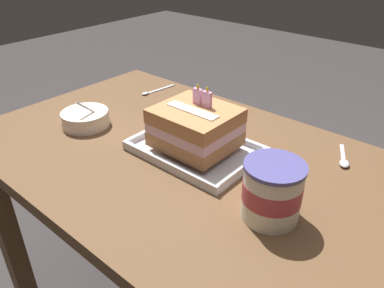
{
  "coord_description": "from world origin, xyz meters",
  "views": [
    {
      "loc": [
        0.54,
        -0.62,
        1.21
      ],
      "look_at": [
        -0.0,
        0.01,
        0.73
      ],
      "focal_mm": 35.32,
      "sensor_mm": 36.0,
      "label": 1
    }
  ],
  "objects": [
    {
      "name": "foil_tray",
      "position": [
        -0.0,
        0.02,
        0.7
      ],
      "size": [
        0.31,
        0.23,
        0.02
      ],
      "color": "silver",
      "rests_on": "dining_table"
    },
    {
      "name": "ice_cream_tub",
      "position": [
        0.28,
        -0.07,
        0.76
      ],
      "size": [
        0.12,
        0.12,
        0.12
      ],
      "color": "silver",
      "rests_on": "dining_table"
    },
    {
      "name": "birthday_cake",
      "position": [
        -0.0,
        0.03,
        0.77
      ],
      "size": [
        0.19,
        0.17,
        0.15
      ],
      "color": "#BB7D4B",
      "rests_on": "foil_tray"
    },
    {
      "name": "dining_table",
      "position": [
        0.0,
        0.0,
        0.6
      ],
      "size": [
        1.21,
        0.73,
        0.7
      ],
      "color": "brown",
      "rests_on": "ground_plane"
    },
    {
      "name": "serving_spoon_near_tray",
      "position": [
        -0.38,
        0.24,
        0.7
      ],
      "size": [
        0.03,
        0.15,
        0.01
      ],
      "color": "silver",
      "rests_on": "dining_table"
    },
    {
      "name": "bowl_stack",
      "position": [
        -0.35,
        -0.07,
        0.72
      ],
      "size": [
        0.14,
        0.14,
        0.09
      ],
      "color": "silver",
      "rests_on": "dining_table"
    },
    {
      "name": "serving_spoon_by_bowls",
      "position": [
        0.31,
        0.23,
        0.7
      ],
      "size": [
        0.07,
        0.12,
        0.01
      ],
      "color": "silver",
      "rests_on": "dining_table"
    }
  ]
}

